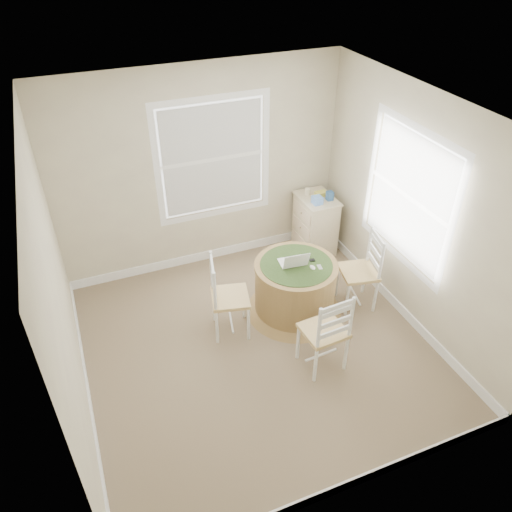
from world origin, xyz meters
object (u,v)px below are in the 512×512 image
chair_left (230,297)px  chair_near (324,330)px  round_table (295,286)px  laptop (293,262)px  chair_right (358,272)px  corner_chest (315,224)px

chair_left → chair_near: same height
round_table → chair_near: size_ratio=1.19×
round_table → laptop: laptop is taller
chair_right → corner_chest: bearing=-172.0°
chair_left → chair_near: 1.09m
laptop → round_table: bearing=141.6°
round_table → chair_right: bearing=-3.2°
chair_near → laptop: bearing=-99.0°
corner_chest → chair_near: bearing=-115.5°
laptop → corner_chest: (0.85, 1.05, -0.30)m
chair_left → laptop: size_ratio=3.00×
round_table → laptop: (-0.03, 0.03, 0.33)m
chair_near → corner_chest: bearing=-119.4°
chair_left → chair_right: 1.55m
round_table → laptop: 0.33m
chair_right → laptop: 0.82m
chair_right → chair_left: bearing=-83.0°
chair_left → corner_chest: size_ratio=1.18×
round_table → corner_chest: (0.82, 1.07, 0.03)m
chair_near → corner_chest: 2.15m
chair_near → round_table: bearing=-100.9°
round_table → chair_left: 0.81m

